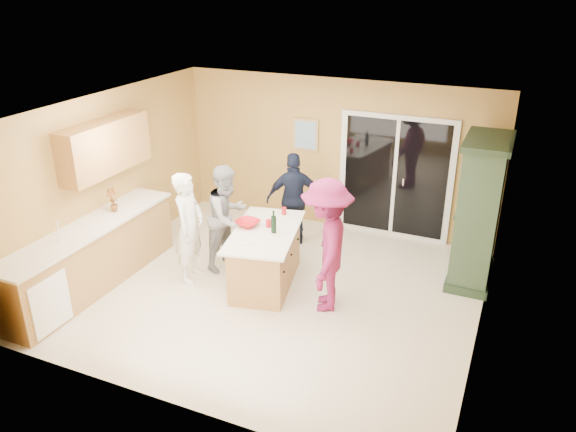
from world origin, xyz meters
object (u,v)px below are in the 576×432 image
at_px(woman_grey, 228,217).
at_px(woman_navy, 294,199).
at_px(woman_white, 189,228).
at_px(woman_magenta, 326,246).
at_px(kitchen_island, 266,259).
at_px(green_hutch, 479,214).

xyz_separation_m(woman_grey, woman_navy, (0.61, 1.12, -0.03)).
bearing_deg(woman_white, woman_magenta, -96.45).
xyz_separation_m(woman_white, woman_magenta, (2.05, 0.07, 0.09)).
relative_size(kitchen_island, woman_grey, 1.09).
bearing_deg(woman_white, green_hutch, -75.25).
bearing_deg(kitchen_island, woman_grey, 147.10).
height_order(green_hutch, woman_white, green_hutch).
xyz_separation_m(green_hutch, woman_magenta, (-1.72, -1.55, -0.13)).
bearing_deg(woman_white, woman_grey, -35.34).
distance_m(kitchen_island, green_hutch, 3.08).
xyz_separation_m(kitchen_island, woman_white, (-1.06, -0.30, 0.43)).
bearing_deg(woman_white, woman_navy, -36.52).
bearing_deg(woman_navy, woman_grey, 34.36).
relative_size(woman_navy, woman_magenta, 0.85).
relative_size(kitchen_island, green_hutch, 0.82).
xyz_separation_m(green_hutch, woman_navy, (-2.86, 0.09, -0.27)).
xyz_separation_m(kitchen_island, woman_grey, (-0.76, 0.29, 0.41)).
bearing_deg(woman_magenta, woman_white, -104.06).
bearing_deg(woman_magenta, kitchen_island, -118.90).
height_order(green_hutch, woman_grey, green_hutch).
relative_size(woman_white, woman_grey, 1.02).
height_order(woman_navy, woman_magenta, woman_magenta).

